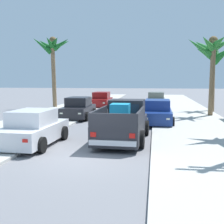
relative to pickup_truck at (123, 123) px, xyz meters
name	(u,v)px	position (x,y,z in m)	size (l,w,h in m)	color
ground_plane	(83,158)	(-1.11, -3.40, -0.80)	(160.00, 160.00, 0.00)	slate
sidewalk_left	(58,115)	(-6.04, 8.60, -0.74)	(4.99, 60.00, 0.12)	#B2AFA8
sidewalk_right	(187,117)	(3.83, 8.60, -0.74)	(4.99, 60.00, 0.12)	#B2AFA8
curb_left	(72,115)	(-4.95, 8.60, -0.75)	(0.16, 60.00, 0.10)	silver
curb_right	(172,117)	(2.73, 8.60, -0.75)	(0.16, 60.00, 0.10)	silver
pickup_truck	(123,123)	(0.00, 0.00, 0.00)	(2.37, 5.28, 1.80)	#28282D
car_left_near	(156,100)	(1.59, 16.61, -0.09)	(2.08, 4.28, 1.54)	slate
car_right_near	(34,129)	(-3.71, -1.67, -0.09)	(2.13, 4.31, 1.54)	silver
car_left_mid	(157,113)	(1.63, 5.29, -0.09)	(2.07, 4.28, 1.54)	navy
car_right_mid	(78,109)	(-4.01, 7.13, -0.09)	(2.05, 4.27, 1.54)	black
car_left_far	(101,100)	(-3.88, 15.78, -0.09)	(2.05, 4.27, 1.54)	maroon
palm_tree_right_fore	(53,50)	(-8.37, 14.37, 4.86)	(3.56, 3.71, 6.90)	brown
palm_tree_right_mid	(211,51)	(5.49, 9.27, 4.12)	(3.49, 3.68, 6.00)	brown
palm_tree_left_back	(214,59)	(6.47, 13.21, 3.75)	(3.10, 3.83, 5.74)	#846B4C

